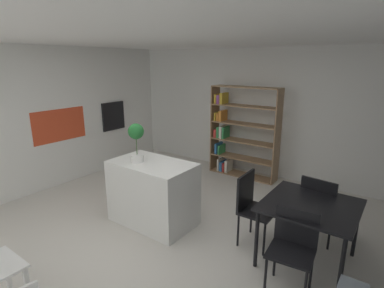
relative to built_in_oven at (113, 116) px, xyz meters
name	(u,v)px	position (x,y,z in m)	size (l,w,h in m)	color
ground_plane	(162,232)	(2.71, -1.51, -1.15)	(9.35, 9.35, 0.00)	beige
ceiling_slab	(156,34)	(2.71, -1.51, 1.46)	(6.80, 6.08, 0.06)	white
back_partition	(257,112)	(2.71, 1.50, 0.14)	(6.80, 0.06, 2.58)	silver
tall_cabinet_run_left	(37,118)	(-0.32, -1.51, 0.14)	(0.60, 5.48, 2.58)	white
cabinet_niche_splashback	(60,125)	(-0.02, -1.26, 0.00)	(0.01, 1.05, 0.60)	#CC4223
built_in_oven	(113,116)	(0.00, 0.00, 0.00)	(0.06, 0.57, 0.61)	black
kitchen_island	(153,193)	(2.41, -1.35, -0.69)	(1.20, 0.73, 0.92)	white
potted_plant_on_island	(136,138)	(2.22, -1.44, 0.12)	(0.22, 0.22, 0.55)	white
open_bookshelf	(236,133)	(2.44, 1.14, -0.27)	(1.41, 0.33, 1.83)	#997551
dining_table	(310,210)	(4.51, -0.97, -0.48)	(1.00, 1.00, 0.74)	black
dining_chair_far	(320,203)	(4.50, -0.45, -0.61)	(0.49, 0.50, 0.90)	black
dining_chair_near	(293,243)	(4.50, -1.50, -0.63)	(0.48, 0.45, 0.85)	black
dining_chair_island_side	(252,202)	(3.79, -0.97, -0.60)	(0.42, 0.46, 0.93)	black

